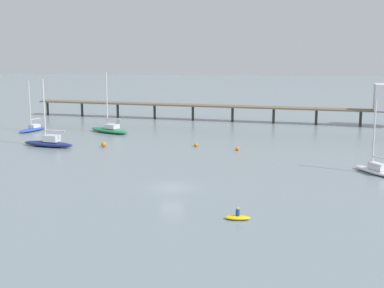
{
  "coord_description": "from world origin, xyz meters",
  "views": [
    {
      "loc": [
        9.26,
        -56.39,
        15.66
      ],
      "look_at": [
        0.0,
        17.8,
        1.5
      ],
      "focal_mm": 50.78,
      "sensor_mm": 36.0,
      "label": 1
    }
  ],
  "objects_px": {
    "sailboat_navy": "(49,142)",
    "mooring_buoy_inner": "(237,149)",
    "pier": "(311,101)",
    "sailboat_white": "(374,168)",
    "mooring_buoy_near": "(196,145)",
    "mooring_buoy_far": "(104,144)",
    "dinghy_yellow": "(238,217)",
    "sailboat_green": "(110,129)",
    "sailboat_blue": "(33,128)"
  },
  "relations": [
    {
      "from": "sailboat_blue",
      "to": "mooring_buoy_near",
      "type": "distance_m",
      "value": 32.34
    },
    {
      "from": "sailboat_green",
      "to": "dinghy_yellow",
      "type": "xyz_separation_m",
      "value": [
        24.07,
        -44.14,
        -0.43
      ]
    },
    {
      "from": "mooring_buoy_inner",
      "to": "mooring_buoy_far",
      "type": "xyz_separation_m",
      "value": [
        -20.13,
        0.32,
        0.11
      ]
    },
    {
      "from": "sailboat_white",
      "to": "sailboat_green",
      "type": "distance_m",
      "value": 46.91
    },
    {
      "from": "sailboat_white",
      "to": "mooring_buoy_far",
      "type": "distance_m",
      "value": 39.09
    },
    {
      "from": "dinghy_yellow",
      "to": "sailboat_navy",
      "type": "bearing_deg",
      "value": 134.16
    },
    {
      "from": "sailboat_white",
      "to": "sailboat_navy",
      "type": "bearing_deg",
      "value": 165.71
    },
    {
      "from": "mooring_buoy_far",
      "to": "mooring_buoy_near",
      "type": "relative_size",
      "value": 1.36
    },
    {
      "from": "pier",
      "to": "sailboat_blue",
      "type": "distance_m",
      "value": 51.66
    },
    {
      "from": "sailboat_navy",
      "to": "mooring_buoy_near",
      "type": "height_order",
      "value": "sailboat_navy"
    },
    {
      "from": "sailboat_navy",
      "to": "sailboat_white",
      "type": "bearing_deg",
      "value": -14.29
    },
    {
      "from": "dinghy_yellow",
      "to": "mooring_buoy_far",
      "type": "bearing_deg",
      "value": 124.27
    },
    {
      "from": "sailboat_blue",
      "to": "mooring_buoy_far",
      "type": "distance_m",
      "value": 21.07
    },
    {
      "from": "dinghy_yellow",
      "to": "sailboat_green",
      "type": "bearing_deg",
      "value": 118.6
    },
    {
      "from": "sailboat_green",
      "to": "dinghy_yellow",
      "type": "height_order",
      "value": "sailboat_green"
    },
    {
      "from": "mooring_buoy_near",
      "to": "sailboat_white",
      "type": "bearing_deg",
      "value": -31.73
    },
    {
      "from": "dinghy_yellow",
      "to": "pier",
      "type": "bearing_deg",
      "value": 78.95
    },
    {
      "from": "sailboat_white",
      "to": "mooring_buoy_near",
      "type": "distance_m",
      "value": 27.41
    },
    {
      "from": "pier",
      "to": "sailboat_green",
      "type": "height_order",
      "value": "sailboat_green"
    },
    {
      "from": "sailboat_blue",
      "to": "mooring_buoy_far",
      "type": "relative_size",
      "value": 11.25
    },
    {
      "from": "sailboat_navy",
      "to": "mooring_buoy_inner",
      "type": "distance_m",
      "value": 28.43
    },
    {
      "from": "mooring_buoy_inner",
      "to": "mooring_buoy_near",
      "type": "distance_m",
      "value": 6.79
    },
    {
      "from": "pier",
      "to": "sailboat_blue",
      "type": "height_order",
      "value": "sailboat_blue"
    },
    {
      "from": "sailboat_navy",
      "to": "mooring_buoy_inner",
      "type": "height_order",
      "value": "sailboat_navy"
    },
    {
      "from": "sailboat_navy",
      "to": "sailboat_white",
      "type": "height_order",
      "value": "sailboat_navy"
    },
    {
      "from": "pier",
      "to": "sailboat_white",
      "type": "distance_m",
      "value": 39.65
    },
    {
      "from": "mooring_buoy_far",
      "to": "dinghy_yellow",
      "type": "bearing_deg",
      "value": -55.73
    },
    {
      "from": "dinghy_yellow",
      "to": "mooring_buoy_inner",
      "type": "height_order",
      "value": "dinghy_yellow"
    },
    {
      "from": "sailboat_blue",
      "to": "dinghy_yellow",
      "type": "xyz_separation_m",
      "value": [
        38.18,
        -44.33,
        -0.34
      ]
    },
    {
      "from": "pier",
      "to": "mooring_buoy_near",
      "type": "xyz_separation_m",
      "value": [
        -19.1,
        -24.83,
        -4.15
      ]
    },
    {
      "from": "dinghy_yellow",
      "to": "mooring_buoy_far",
      "type": "distance_m",
      "value": 38.12
    },
    {
      "from": "pier",
      "to": "sailboat_blue",
      "type": "bearing_deg",
      "value": -164.24
    },
    {
      "from": "sailboat_green",
      "to": "mooring_buoy_far",
      "type": "height_order",
      "value": "sailboat_green"
    },
    {
      "from": "sailboat_white",
      "to": "mooring_buoy_inner",
      "type": "relative_size",
      "value": 15.67
    },
    {
      "from": "pier",
      "to": "sailboat_navy",
      "type": "height_order",
      "value": "sailboat_navy"
    },
    {
      "from": "mooring_buoy_inner",
      "to": "pier",
      "type": "bearing_deg",
      "value": 64.89
    },
    {
      "from": "sailboat_blue",
      "to": "sailboat_white",
      "type": "height_order",
      "value": "sailboat_blue"
    },
    {
      "from": "sailboat_navy",
      "to": "sailboat_blue",
      "type": "relative_size",
      "value": 1.14
    },
    {
      "from": "sailboat_white",
      "to": "mooring_buoy_far",
      "type": "xyz_separation_m",
      "value": [
        -37.06,
        12.42,
        -0.26
      ]
    },
    {
      "from": "sailboat_blue",
      "to": "sailboat_green",
      "type": "height_order",
      "value": "sailboat_green"
    },
    {
      "from": "pier",
      "to": "mooring_buoy_inner",
      "type": "distance_m",
      "value": 30.26
    },
    {
      "from": "mooring_buoy_far",
      "to": "sailboat_white",
      "type": "bearing_deg",
      "value": -18.53
    },
    {
      "from": "sailboat_white",
      "to": "mooring_buoy_far",
      "type": "bearing_deg",
      "value": 161.47
    },
    {
      "from": "pier",
      "to": "sailboat_green",
      "type": "xyz_separation_m",
      "value": [
        -35.45,
        -14.19,
        -3.79
      ]
    },
    {
      "from": "pier",
      "to": "sailboat_white",
      "type": "xyz_separation_m",
      "value": [
        4.21,
        -39.24,
        -3.79
      ]
    },
    {
      "from": "sailboat_white",
      "to": "mooring_buoy_far",
      "type": "height_order",
      "value": "sailboat_white"
    },
    {
      "from": "sailboat_green",
      "to": "mooring_buoy_inner",
      "type": "xyz_separation_m",
      "value": [
        22.73,
        -12.96,
        -0.37
      ]
    },
    {
      "from": "sailboat_navy",
      "to": "mooring_buoy_near",
      "type": "relative_size",
      "value": 17.46
    },
    {
      "from": "sailboat_white",
      "to": "mooring_buoy_near",
      "type": "xyz_separation_m",
      "value": [
        -23.31,
        14.41,
        -0.36
      ]
    },
    {
      "from": "sailboat_navy",
      "to": "mooring_buoy_far",
      "type": "height_order",
      "value": "sailboat_navy"
    }
  ]
}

